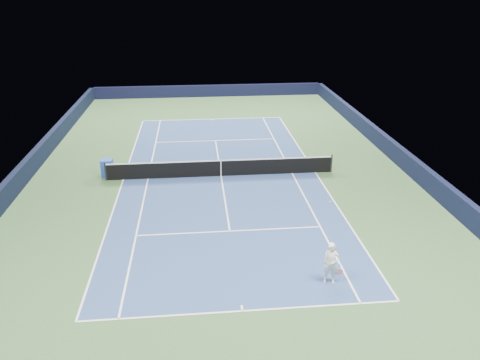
{
  "coord_description": "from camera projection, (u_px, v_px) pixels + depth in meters",
  "views": [
    {
      "loc": [
        -1.33,
        -24.57,
        10.3
      ],
      "look_at": [
        0.79,
        -3.0,
        1.0
      ],
      "focal_mm": 35.0,
      "sensor_mm": 36.0,
      "label": 1
    }
  ],
  "objects": [
    {
      "name": "ground",
      "position": [
        221.0,
        176.0,
        26.65
      ],
      "size": [
        40.0,
        40.0,
        0.0
      ],
      "primitive_type": "plane",
      "color": "#34542E",
      "rests_on": "ground"
    },
    {
      "name": "wall_far",
      "position": [
        208.0,
        91.0,
        44.56
      ],
      "size": [
        22.0,
        0.35,
        1.1
      ],
      "primitive_type": "cube",
      "color": "black",
      "rests_on": "ground"
    },
    {
      "name": "wall_right",
      "position": [
        405.0,
        160.0,
        27.4
      ],
      "size": [
        0.35,
        40.0,
        1.1
      ],
      "primitive_type": "cube",
      "color": "black",
      "rests_on": "ground"
    },
    {
      "name": "wall_left",
      "position": [
        23.0,
        174.0,
        25.46
      ],
      "size": [
        0.35,
        40.0,
        1.1
      ],
      "primitive_type": "cube",
      "color": "black",
      "rests_on": "ground"
    },
    {
      "name": "court_surface",
      "position": [
        221.0,
        176.0,
        26.65
      ],
      "size": [
        10.97,
        23.77,
        0.01
      ],
      "primitive_type": "cube",
      "color": "navy",
      "rests_on": "ground"
    },
    {
      "name": "baseline_far",
      "position": [
        212.0,
        119.0,
        37.51
      ],
      "size": [
        10.97,
        0.08,
        0.0
      ],
      "primitive_type": "cube",
      "color": "white",
      "rests_on": "ground"
    },
    {
      "name": "baseline_near",
      "position": [
        242.0,
        311.0,
        15.77
      ],
      "size": [
        10.97,
        0.08,
        0.0
      ],
      "primitive_type": "cube",
      "color": "white",
      "rests_on": "ground"
    },
    {
      "name": "sideline_doubles_right",
      "position": [
        315.0,
        172.0,
        27.14
      ],
      "size": [
        0.08,
        23.77,
        0.0
      ],
      "primitive_type": "cube",
      "color": "white",
      "rests_on": "ground"
    },
    {
      "name": "sideline_doubles_left",
      "position": [
        123.0,
        180.0,
        26.15
      ],
      "size": [
        0.08,
        23.77,
        0.0
      ],
      "primitive_type": "cube",
      "color": "white",
      "rests_on": "ground"
    },
    {
      "name": "sideline_singles_right",
      "position": [
        292.0,
        173.0,
        27.01
      ],
      "size": [
        0.08,
        23.77,
        0.0
      ],
      "primitive_type": "cube",
      "color": "white",
      "rests_on": "ground"
    },
    {
      "name": "sideline_singles_left",
      "position": [
        148.0,
        179.0,
        26.27
      ],
      "size": [
        0.08,
        23.77,
        0.0
      ],
      "primitive_type": "cube",
      "color": "white",
      "rests_on": "ground"
    },
    {
      "name": "service_line_far",
      "position": [
        215.0,
        141.0,
        32.5
      ],
      "size": [
        8.23,
        0.08,
        0.0
      ],
      "primitive_type": "cube",
      "color": "white",
      "rests_on": "ground"
    },
    {
      "name": "service_line_near",
      "position": [
        230.0,
        231.0,
        20.79
      ],
      "size": [
        8.23,
        0.08,
        0.0
      ],
      "primitive_type": "cube",
      "color": "white",
      "rests_on": "ground"
    },
    {
      "name": "center_service_line",
      "position": [
        221.0,
        176.0,
        26.64
      ],
      "size": [
        0.08,
        12.8,
        0.0
      ],
      "primitive_type": "cube",
      "color": "white",
      "rests_on": "ground"
    },
    {
      "name": "center_mark_far",
      "position": [
        212.0,
        120.0,
        37.38
      ],
      "size": [
        0.08,
        0.3,
        0.0
      ],
      "primitive_type": "cube",
      "color": "white",
      "rests_on": "ground"
    },
    {
      "name": "center_mark_near",
      "position": [
        242.0,
        308.0,
        15.91
      ],
      "size": [
        0.08,
        0.3,
        0.0
      ],
      "primitive_type": "cube",
      "color": "white",
      "rests_on": "ground"
    },
    {
      "name": "tennis_net",
      "position": [
        221.0,
        168.0,
        26.45
      ],
      "size": [
        12.9,
        0.1,
        1.07
      ],
      "color": "black",
      "rests_on": "ground"
    },
    {
      "name": "sponsor_cube",
      "position": [
        107.0,
        168.0,
        26.38
      ],
      "size": [
        0.65,
        0.59,
        1.02
      ],
      "color": "blue",
      "rests_on": "ground"
    },
    {
      "name": "tennis_player",
      "position": [
        331.0,
        263.0,
        16.98
      ],
      "size": [
        0.79,
        1.29,
        2.82
      ],
      "color": "white",
      "rests_on": "ground"
    }
  ]
}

